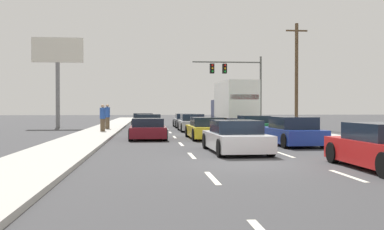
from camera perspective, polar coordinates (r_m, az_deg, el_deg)
The scene contains 19 objects.
ground_plane at distance 38.29m, azimuth -0.87°, elevation -1.62°, with size 140.00×140.00×0.00m, color #3D3D3F.
sidewalk_right at distance 34.57m, azimuth 10.72°, elevation -1.79°, with size 2.58×80.00×0.14m, color #B2AFA8.
sidewalk_left at distance 33.32m, azimuth -11.42°, elevation -1.90°, with size 2.58×80.00×0.14m, color #B2AFA8.
lane_markings at distance 35.68m, azimuth -0.52°, elevation -1.80°, with size 3.54×62.00×0.01m.
car_black at distance 38.72m, azimuth -6.34°, elevation -0.76°, with size 1.96×4.22×1.23m.
car_tan at distance 32.44m, azimuth -5.60°, elevation -1.08°, with size 2.00×4.51×1.24m.
car_maroon at distance 24.13m, azimuth -5.73°, elevation -1.88°, with size 2.00×4.26×1.13m.
car_gray at distance 38.44m, azimuth -0.90°, elevation -0.78°, with size 1.95×4.53×1.21m.
car_silver at distance 31.99m, azimuth -0.01°, elevation -1.09°, with size 1.88×4.09×1.26m.
car_yellow at distance 24.07m, azimuth 1.79°, elevation -1.83°, with size 1.94×4.43×1.19m.
car_white at distance 16.88m, azimuth 5.64°, elevation -2.92°, with size 2.08×4.42×1.23m.
box_truck at distance 35.58m, azimuth 5.35°, elevation 1.60°, with size 2.62×8.34×3.74m.
car_green at distance 27.35m, azimuth 7.89°, elevation -1.44°, with size 1.95×4.43×1.23m.
car_blue at distance 20.59m, azimuth 12.69°, elevation -2.17°, with size 2.03×4.59×1.29m.
traffic_signal_mast at distance 44.03m, azimuth 5.31°, elevation 5.24°, with size 6.96×0.69×6.83m.
utility_pole_mid at distance 37.53m, azimuth 13.36°, elevation 5.14°, with size 1.80×0.28×8.67m.
roadside_billboard at distance 40.51m, azimuth -16.99°, elevation 6.53°, with size 4.43×0.36×7.86m.
pedestrian_near_corner at distance 33.40m, azimuth -10.89°, elevation -0.18°, with size 0.38×0.38×1.84m.
pedestrian_mid_block at distance 30.01m, azimuth -11.48°, elevation -0.36°, with size 0.38×0.38×1.79m.
Camera 1 is at (-3.25, -13.12, 1.69)m, focal length 41.24 mm.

